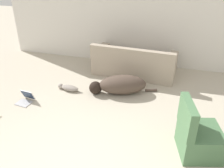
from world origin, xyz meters
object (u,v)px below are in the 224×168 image
object	(u,v)px
couch	(134,64)
side_chair	(197,137)
laptop_open	(26,98)
dog	(120,85)
cat	(68,88)

from	to	relation	value
couch	side_chair	world-z (taller)	side_chair
laptop_open	dog	bearing A→B (deg)	33.12
couch	laptop_open	distance (m)	2.73
couch	cat	bearing A→B (deg)	46.41
couch	side_chair	xyz separation A→B (m)	(1.46, -2.49, 0.03)
couch	laptop_open	bearing A→B (deg)	47.01
dog	side_chair	world-z (taller)	side_chair
side_chair	couch	bearing A→B (deg)	16.46
cat	side_chair	xyz separation A→B (m)	(2.76, -1.28, 0.24)
cat	laptop_open	distance (m)	0.95
laptop_open	side_chair	bearing A→B (deg)	-2.11
side_chair	dog	bearing A→B (deg)	33.14
couch	cat	size ratio (longest dim) A/B	3.31
dog	side_chair	xyz separation A→B (m)	(1.59, -1.48, 0.11)
couch	side_chair	size ratio (longest dim) A/B	2.24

